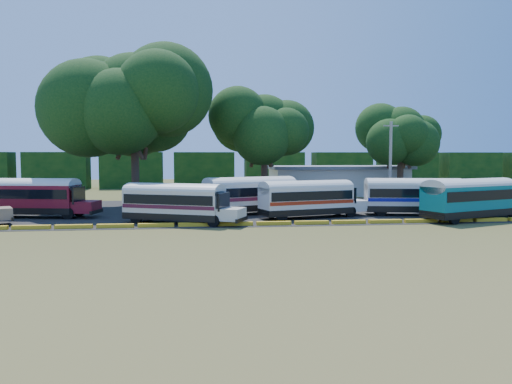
{
  "coord_description": "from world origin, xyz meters",
  "views": [
    {
      "loc": [
        -1.55,
        -36.98,
        5.38
      ],
      "look_at": [
        3.72,
        6.0,
        2.24
      ],
      "focal_mm": 35.0,
      "sensor_mm": 36.0,
      "label": 1
    }
  ],
  "objects": [
    {
      "name": "treeline_backdrop",
      "position": [
        0.0,
        48.0,
        3.0
      ],
      "size": [
        130.0,
        4.0,
        6.0
      ],
      "color": "black",
      "rests_on": "ground"
    },
    {
      "name": "asphalt_strip",
      "position": [
        1.0,
        12.0,
        0.01
      ],
      "size": [
        64.0,
        24.0,
        0.02
      ],
      "primitive_type": "cube",
      "color": "black",
      "rests_on": "ground"
    },
    {
      "name": "tree_center",
      "position": [
        6.64,
        21.65,
        9.14
      ],
      "size": [
        9.3,
        9.3,
        12.6
      ],
      "color": "#322319",
      "rests_on": "ground"
    },
    {
      "name": "terminal_building",
      "position": [
        18.0,
        30.0,
        2.03
      ],
      "size": [
        19.0,
        9.0,
        4.0
      ],
      "color": "beige",
      "rests_on": "ground"
    },
    {
      "name": "utility_pole",
      "position": [
        18.41,
        12.26,
        4.56
      ],
      "size": [
        1.6,
        0.3,
        8.9
      ],
      "color": "gray",
      "rests_on": "ground"
    },
    {
      "name": "curb",
      "position": [
        -0.0,
        1.0,
        0.15
      ],
      "size": [
        53.7,
        0.45,
        0.3
      ],
      "color": "yellow",
      "rests_on": "ground"
    },
    {
      "name": "bus_red",
      "position": [
        -15.78,
        8.43,
        1.98
      ],
      "size": [
        10.78,
        4.61,
        3.44
      ],
      "rotation": [
        0.0,
        0.0,
        -0.2
      ],
      "color": "black",
      "rests_on": "ground"
    },
    {
      "name": "bus_white_red",
      "position": [
        8.19,
        5.14,
        1.85
      ],
      "size": [
        10.22,
        5.06,
        3.27
      ],
      "rotation": [
        0.0,
        0.0,
        0.28
      ],
      "color": "black",
      "rests_on": "ground"
    },
    {
      "name": "bus_cream_west",
      "position": [
        -3.03,
        2.9,
        1.82
      ],
      "size": [
        9.89,
        6.23,
        3.22
      ],
      "rotation": [
        0.0,
        0.0,
        -0.43
      ],
      "color": "black",
      "rests_on": "ground"
    },
    {
      "name": "bus_white_blue",
      "position": [
        18.21,
        5.88,
        1.91
      ],
      "size": [
        10.55,
        4.49,
        3.37
      ],
      "rotation": [
        0.0,
        0.0,
        -0.2
      ],
      "color": "black",
      "rests_on": "ground"
    },
    {
      "name": "bus_cream_east",
      "position": [
        3.69,
        8.51,
        1.96
      ],
      "size": [
        10.72,
        6.42,
        3.47
      ],
      "rotation": [
        0.0,
        0.0,
        0.39
      ],
      "color": "black",
      "rests_on": "ground"
    },
    {
      "name": "bus_teal",
      "position": [
        21.33,
        1.94,
        2.01
      ],
      "size": [
        10.88,
        6.24,
        3.5
      ],
      "rotation": [
        0.0,
        0.0,
        0.37
      ],
      "color": "black",
      "rests_on": "ground"
    },
    {
      "name": "tree_west",
      "position": [
        -7.68,
        15.72,
        11.17
      ],
      "size": [
        12.65,
        12.65,
        15.84
      ],
      "color": "#322319",
      "rests_on": "ground"
    },
    {
      "name": "tree_east",
      "position": [
        24.64,
        24.28,
        8.56
      ],
      "size": [
        8.28,
        8.28,
        11.66
      ],
      "color": "#322319",
      "rests_on": "ground"
    },
    {
      "name": "ground",
      "position": [
        0.0,
        0.0,
        0.0
      ],
      "size": [
        160.0,
        160.0,
        0.0
      ],
      "primitive_type": "plane",
      "color": "#3A4517",
      "rests_on": "ground"
    }
  ]
}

